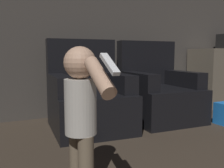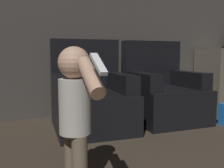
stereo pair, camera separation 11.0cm
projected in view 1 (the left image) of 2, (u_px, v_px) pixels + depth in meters
wall_back at (78, 20)px, 3.37m from camera, size 8.40×0.05×2.60m
armchair_left at (88, 99)px, 2.82m from camera, size 0.89×0.96×1.02m
armchair_right at (158, 93)px, 3.23m from camera, size 0.87×0.94×1.02m
person_toddler at (81, 107)px, 1.49m from camera, size 0.19×0.60×0.88m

